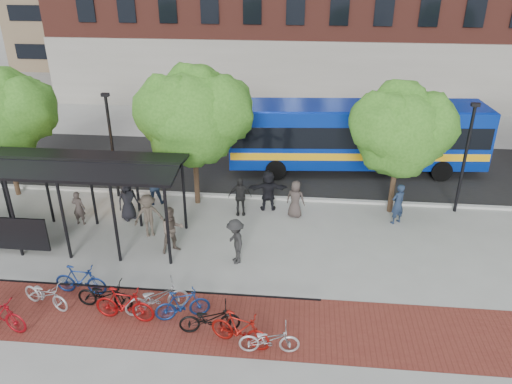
# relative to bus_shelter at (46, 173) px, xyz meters

# --- Properties ---
(ground) EXTENTS (160.00, 160.00, 0.00)m
(ground) POSITION_rel_bus_shelter_xyz_m (8.13, 0.48, -3.00)
(ground) COLOR #9E9E99
(ground) RESTS_ON ground
(asphalt_street) EXTENTS (160.00, 8.00, 0.01)m
(asphalt_street) POSITION_rel_bus_shelter_xyz_m (8.13, 8.48, -2.99)
(asphalt_street) COLOR black
(asphalt_street) RESTS_ON ground
(curb) EXTENTS (160.00, 0.25, 0.12)m
(curb) POSITION_rel_bus_shelter_xyz_m (8.13, 4.48, -2.94)
(curb) COLOR #B7B7B2
(curb) RESTS_ON ground
(brick_strip) EXTENTS (24.00, 3.00, 0.01)m
(brick_strip) POSITION_rel_bus_shelter_xyz_m (6.13, -4.52, -3.00)
(brick_strip) COLOR maroon
(brick_strip) RESTS_ON ground
(bike_rack_rail) EXTENTS (12.00, 0.05, 0.95)m
(bike_rack_rail) POSITION_rel_bus_shelter_xyz_m (4.83, -3.62, -3.00)
(bike_rack_rail) COLOR black
(bike_rack_rail) RESTS_ON ground
(bus_shelter) EXTENTS (10.60, 3.07, 3.60)m
(bus_shelter) POSITION_rel_bus_shelter_xyz_m (0.00, 0.00, 0.00)
(bus_shelter) COLOR black
(bus_shelter) RESTS_ON ground
(tree_a) EXTENTS (4.90, 4.00, 6.18)m
(tree_a) POSITION_rel_bus_shelter_xyz_m (-3.77, 3.83, 1.24)
(tree_a) COLOR #382619
(tree_a) RESTS_ON ground
(tree_b) EXTENTS (5.15, 4.20, 6.47)m
(tree_b) POSITION_rel_bus_shelter_xyz_m (5.23, 3.83, 1.46)
(tree_b) COLOR #382619
(tree_b) RESTS_ON ground
(tree_c) EXTENTS (4.66, 3.80, 5.92)m
(tree_c) POSITION_rel_bus_shelter_xyz_m (14.22, 3.83, 1.06)
(tree_c) COLOR #382619
(tree_c) RESTS_ON ground
(lamp_post_left) EXTENTS (0.35, 0.20, 5.12)m
(lamp_post_left) POSITION_rel_bus_shelter_xyz_m (1.13, 4.08, -0.25)
(lamp_post_left) COLOR black
(lamp_post_left) RESTS_ON ground
(lamp_post_right) EXTENTS (0.35, 0.20, 5.12)m
(lamp_post_right) POSITION_rel_bus_shelter_xyz_m (17.13, 4.08, -0.25)
(lamp_post_right) COLOR black
(lamp_post_right) RESTS_ON ground
(bus) EXTENTS (13.63, 4.05, 3.63)m
(bus) POSITION_rel_bus_shelter_xyz_m (12.84, 8.57, -0.92)
(bus) COLOR #08299C
(bus) RESTS_ON ground
(bike_2) EXTENTS (1.99, 1.23, 0.99)m
(bike_2) POSITION_rel_bus_shelter_xyz_m (1.62, -4.28, -2.51)
(bike_2) COLOR #B8B8BB
(bike_2) RESTS_ON ground
(bike_3) EXTENTS (1.90, 0.62, 1.13)m
(bike_3) POSITION_rel_bus_shelter_xyz_m (2.51, -3.49, -2.43)
(bike_3) COLOR navy
(bike_3) RESTS_ON ground
(bike_4) EXTENTS (1.98, 0.79, 1.02)m
(bike_4) POSITION_rel_bus_shelter_xyz_m (3.62, -4.13, -2.49)
(bike_4) COLOR black
(bike_4) RESTS_ON ground
(bike_5) EXTENTS (2.08, 0.78, 1.22)m
(bike_5) POSITION_rel_bus_shelter_xyz_m (4.49, -4.68, -2.39)
(bike_5) COLOR maroon
(bike_5) RESTS_ON ground
(bike_6) EXTENTS (2.23, 1.54, 1.11)m
(bike_6) POSITION_rel_bus_shelter_xyz_m (5.42, -4.18, -2.44)
(bike_6) COLOR #99999C
(bike_6) RESTS_ON ground
(bike_7) EXTENTS (1.87, 1.07, 1.08)m
(bike_7) POSITION_rel_bus_shelter_xyz_m (6.34, -4.42, -2.46)
(bike_7) COLOR navy
(bike_7) RESTS_ON ground
(bike_8) EXTENTS (2.01, 1.00, 1.01)m
(bike_8) POSITION_rel_bus_shelter_xyz_m (7.33, -4.96, -2.49)
(bike_8) COLOR black
(bike_8) RESTS_ON ground
(bike_9) EXTENTS (2.04, 1.12, 1.18)m
(bike_9) POSITION_rel_bus_shelter_xyz_m (8.35, -5.45, -2.41)
(bike_9) COLOR maroon
(bike_9) RESTS_ON ground
(bike_10) EXTENTS (1.87, 0.78, 0.96)m
(bike_10) POSITION_rel_bus_shelter_xyz_m (9.26, -5.66, -2.52)
(bike_10) COLOR #ACACAF
(bike_10) RESTS_ON ground
(pedestrian_0) EXTENTS (1.07, 1.07, 1.87)m
(pedestrian_0) POSITION_rel_bus_shelter_xyz_m (2.41, 1.93, -2.06)
(pedestrian_0) COLOR black
(pedestrian_0) RESTS_ON ground
(pedestrian_1) EXTENTS (0.60, 0.42, 1.58)m
(pedestrian_1) POSITION_rel_bus_shelter_xyz_m (0.43, 1.25, -2.21)
(pedestrian_1) COLOR #423935
(pedestrian_1) RESTS_ON ground
(pedestrian_2) EXTENTS (1.11, 0.97, 1.93)m
(pedestrian_2) POSITION_rel_bus_shelter_xyz_m (3.11, 3.51, -2.03)
(pedestrian_2) COLOR #1B2A41
(pedestrian_2) RESTS_ON ground
(pedestrian_3) EXTENTS (1.41, 1.18, 1.89)m
(pedestrian_3) POSITION_rel_bus_shelter_xyz_m (3.75, 0.60, -2.05)
(pedestrian_3) COLOR #4C4238
(pedestrian_3) RESTS_ON ground
(pedestrian_4) EXTENTS (1.11, 0.62, 1.80)m
(pedestrian_4) POSITION_rel_bus_shelter_xyz_m (7.30, 2.83, -2.10)
(pedestrian_4) COLOR black
(pedestrian_4) RESTS_ON ground
(pedestrian_5) EXTENTS (1.85, 0.75, 1.94)m
(pedestrian_5) POSITION_rel_bus_shelter_xyz_m (8.53, 3.42, -2.03)
(pedestrian_5) COLOR black
(pedestrian_5) RESTS_ON ground
(pedestrian_6) EXTENTS (0.97, 0.76, 1.74)m
(pedestrian_6) POSITION_rel_bus_shelter_xyz_m (9.79, 2.86, -2.13)
(pedestrian_6) COLOR #3F3633
(pedestrian_6) RESTS_ON ground
(pedestrian_7) EXTENTS (0.82, 0.76, 1.88)m
(pedestrian_7) POSITION_rel_bus_shelter_xyz_m (14.24, 2.71, -2.06)
(pedestrian_7) COLOR #1C2A42
(pedestrian_7) RESTS_ON ground
(pedestrian_8) EXTENTS (1.20, 1.14, 1.95)m
(pedestrian_8) POSITION_rel_bus_shelter_xyz_m (5.05, -0.51, -2.02)
(pedestrian_8) COLOR brown
(pedestrian_8) RESTS_ON ground
(pedestrian_9) EXTENTS (1.10, 1.36, 1.84)m
(pedestrian_9) POSITION_rel_bus_shelter_xyz_m (7.62, -1.02, -2.08)
(pedestrian_9) COLOR black
(pedestrian_9) RESTS_ON ground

